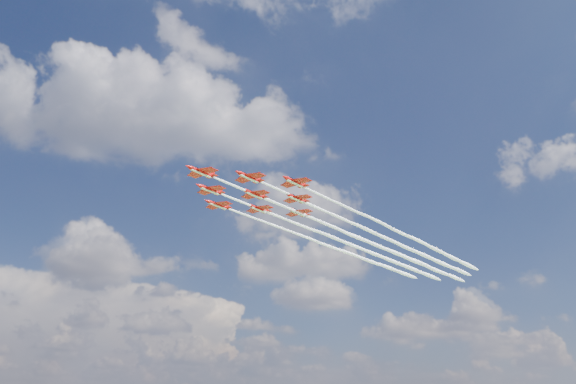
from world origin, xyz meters
name	(u,v)px	position (x,y,z in m)	size (l,w,h in m)	color
jet_lead	(353,235)	(29.44, 36.93, 76.39)	(101.91, 100.27, 2.34)	red
jet_row2_port	(386,238)	(41.04, 38.77, 76.39)	(101.91, 100.27, 2.34)	red
jet_row2_starb	(351,245)	(31.47, 48.49, 76.39)	(101.91, 100.27, 2.34)	red
jet_row3_port	(417,241)	(52.64, 40.61, 76.39)	(101.91, 100.27, 2.34)	red
jet_row3_centre	(382,247)	(43.07, 50.33, 76.39)	(101.91, 100.27, 2.34)	red
jet_row3_starb	(349,254)	(33.50, 60.06, 76.39)	(101.91, 100.27, 2.34)	red
jet_row4_port	(412,250)	(54.67, 52.17, 76.39)	(101.91, 100.27, 2.34)	red
jet_row4_starb	(379,256)	(45.10, 61.90, 76.39)	(101.91, 100.27, 2.34)	red
jet_tail	(407,258)	(56.70, 63.74, 76.39)	(101.91, 100.27, 2.34)	red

